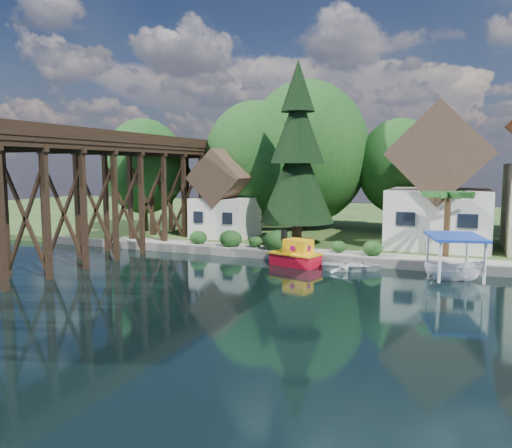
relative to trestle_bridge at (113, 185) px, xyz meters
The scene contains 14 objects.
ground 17.64m from the trestle_bridge, 17.91° to the right, with size 140.00×140.00×0.00m, color black.
bank 33.36m from the trestle_bridge, 60.97° to the left, with size 140.00×52.00×0.50m, color #2B4C1E.
seawall 20.82m from the trestle_bridge, ahead, with size 60.00×0.40×0.62m, color slate.
promenade 22.90m from the trestle_bridge, 10.63° to the left, with size 50.00×2.60×0.06m, color gray.
trestle_bridge is the anchor object (origin of this frame).
house_left 25.42m from the trestle_bridge, 25.21° to the left, with size 7.64×8.64×11.02m.
shed 10.69m from the trestle_bridge, 61.81° to the left, with size 5.09×5.40×7.85m.
bg_trees 23.48m from the trestle_bridge, 43.41° to the left, with size 49.90×13.30×10.57m.
shrubs 12.79m from the trestle_bridge, 19.72° to the left, with size 15.76×2.47×1.70m.
conifer 14.57m from the trestle_bridge, 31.10° to the left, with size 5.95×5.95×14.66m.
palm_tree 24.47m from the trestle_bridge, 13.65° to the left, with size 4.18×4.18×4.85m.
tugboat 15.06m from the trestle_bridge, ahead, with size 3.74×2.72×2.44m.
boat_white_a 18.84m from the trestle_bridge, ahead, with size 2.81×3.94×0.82m, color silver.
boat_canopy 24.73m from the trestle_bridge, ahead, with size 3.84×4.83×2.74m.
Camera 1 is at (8.59, -25.85, 6.77)m, focal length 35.00 mm.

